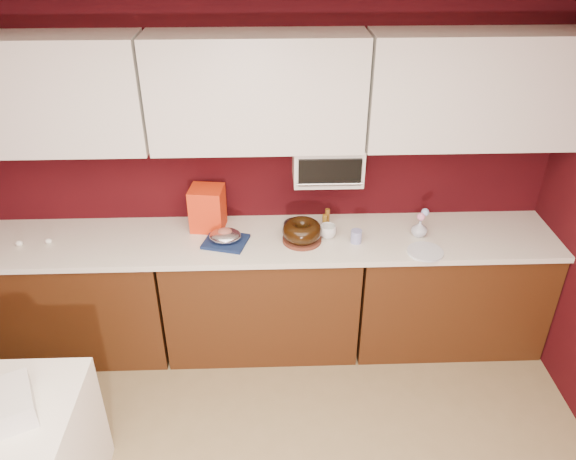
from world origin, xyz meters
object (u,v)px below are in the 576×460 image
(toaster_oven, at_px, (328,162))
(coffee_mug, at_px, (328,230))
(bundt_cake, at_px, (302,231))
(pandoro_box, at_px, (208,208))
(blue_jar, at_px, (356,236))
(foil_ham_nest, at_px, (225,236))
(flower_vase, at_px, (420,227))

(toaster_oven, distance_m, coffee_mug, 0.45)
(toaster_oven, height_order, bundt_cake, toaster_oven)
(pandoro_box, relative_size, blue_jar, 3.43)
(toaster_oven, distance_m, pandoro_box, 0.87)
(foil_ham_nest, bearing_deg, flower_vase, 2.01)
(bundt_cake, distance_m, pandoro_box, 0.67)
(flower_vase, bearing_deg, pandoro_box, 173.54)
(foil_ham_nest, height_order, pandoro_box, pandoro_box)
(foil_ham_nest, bearing_deg, blue_jar, -1.37)
(bundt_cake, relative_size, coffee_mug, 2.39)
(bundt_cake, xyz_separation_m, blue_jar, (0.36, -0.03, -0.04))
(pandoro_box, relative_size, coffee_mug, 2.77)
(foil_ham_nest, bearing_deg, bundt_cake, 0.68)
(toaster_oven, xyz_separation_m, bundt_cake, (-0.17, -0.21, -0.39))
(pandoro_box, distance_m, flower_vase, 1.44)
(coffee_mug, relative_size, blue_jar, 1.24)
(toaster_oven, bearing_deg, flower_vase, -15.44)
(pandoro_box, bearing_deg, toaster_oven, 8.06)
(pandoro_box, bearing_deg, bundt_cake, -10.19)
(toaster_oven, relative_size, coffee_mug, 4.13)
(foil_ham_nest, relative_size, pandoro_box, 0.70)
(toaster_oven, relative_size, bundt_cake, 1.73)
(toaster_oven, height_order, coffee_mug, toaster_oven)
(bundt_cake, xyz_separation_m, pandoro_box, (-0.63, 0.20, 0.07))
(foil_ham_nest, distance_m, coffee_mug, 0.68)
(toaster_oven, relative_size, pandoro_box, 1.49)
(bundt_cake, distance_m, coffee_mug, 0.18)
(pandoro_box, xyz_separation_m, flower_vase, (1.42, -0.16, -0.09))
(foil_ham_nest, bearing_deg, toaster_oven, 17.63)
(coffee_mug, relative_size, flower_vase, 0.84)
(toaster_oven, bearing_deg, coffee_mug, -89.37)
(blue_jar, xyz_separation_m, flower_vase, (0.43, 0.07, 0.02))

